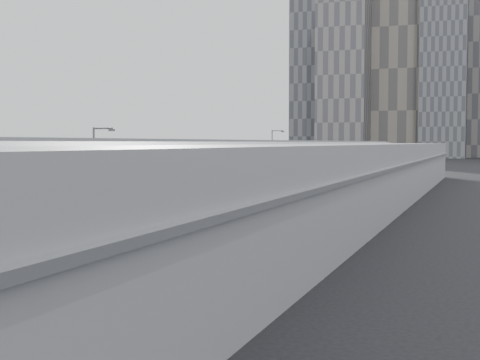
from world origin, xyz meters
The scene contains 20 objects.
sidewalk centered at (9.00, 55.00, 0.06)m, with size 10.00×170.00×0.12m, color gray.
lane_line centered at (-1.50, 55.00, 0.01)m, with size 0.12×160.00×0.02m, color gold.
depot centered at (12.99, 55.00, 3.51)m, with size 12.45×160.40×7.20m.
skyline centered at (-2.90, 324.16, 50.85)m, with size 145.00×64.00×120.00m.
bus_2 centered at (2.74, 32.35, 1.59)m, with size 3.92×13.10×3.77m.
bus_3 centered at (2.32, 47.62, 1.57)m, with size 3.53×12.89×3.72m.
bus_4 centered at (1.93, 62.04, 1.53)m, with size 2.91×12.45×3.62m.
bus_5 centered at (2.32, 76.99, 1.62)m, with size 3.94×13.32×3.84m.
bus_6 centered at (2.56, 91.87, 1.63)m, with size 3.99×13.41×3.86m.
bus_7 centered at (1.85, 105.57, 1.53)m, with size 2.96×12.47×3.62m.
bus_8 centered at (2.74, 116.52, 1.60)m, with size 3.49×13.11×3.79m.
bus_9 centered at (2.22, 131.54, 1.55)m, with size 2.81×12.59×3.67m.
tree_1 centered at (5.77, 34.25, 3.18)m, with size 2.06×2.06×4.23m.
tree_2 centered at (6.24, 59.71, 3.57)m, with size 1.12×1.12×4.28m.
tree_3 centered at (5.87, 77.15, 3.30)m, with size 1.85×1.85×4.25m.
tree_4 centered at (6.13, 103.98, 2.94)m, with size 1.35×1.35×3.68m.
street_lamp_near centered at (-3.56, 43.49, 4.79)m, with size 2.04×0.22×8.22m.
street_lamp_far centered at (-4.24, 94.44, 5.12)m, with size 2.04×0.22×8.87m.
shipping_container centered at (-4.79, 108.42, 1.37)m, with size 2.12×6.45×2.73m, color #154620.
suv centered at (-5.04, 125.61, 0.71)m, with size 2.37×5.14×1.43m, color black.
Camera 1 is at (26.68, -4.06, 6.96)m, focal length 50.00 mm.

